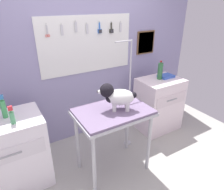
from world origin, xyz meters
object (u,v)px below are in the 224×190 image
(dog, at_px, (116,96))
(grooming_arm, at_px, (129,101))
(conditioner_bottle, at_px, (12,116))
(soda_bottle, at_px, (160,71))
(counter_left, at_px, (10,154))
(grooming_table, at_px, (113,118))
(cabinet_right, at_px, (158,104))

(dog, bearing_deg, grooming_arm, 38.58)
(conditioner_bottle, height_order, soda_bottle, soda_bottle)
(counter_left, distance_m, soda_bottle, 2.35)
(grooming_table, bearing_deg, counter_left, 160.92)
(grooming_arm, bearing_deg, grooming_table, -144.64)
(dog, distance_m, counter_left, 1.38)
(grooming_table, relative_size, cabinet_right, 0.99)
(counter_left, bearing_deg, grooming_table, -19.08)
(conditioner_bottle, relative_size, soda_bottle, 0.67)
(conditioner_bottle, bearing_deg, grooming_arm, 1.86)
(counter_left, bearing_deg, dog, -18.76)
(grooming_table, xyz_separation_m, soda_bottle, (1.14, 0.47, 0.25))
(grooming_arm, xyz_separation_m, cabinet_right, (0.70, 0.12, -0.29))
(grooming_table, relative_size, counter_left, 1.00)
(grooming_arm, height_order, cabinet_right, grooming_arm)
(dog, distance_m, conditioner_bottle, 1.10)
(grooming_arm, distance_m, soda_bottle, 0.76)
(counter_left, xyz_separation_m, conditioner_bottle, (0.11, -0.12, 0.52))
(cabinet_right, bearing_deg, grooming_table, -159.24)
(cabinet_right, bearing_deg, soda_bottle, 107.33)
(conditioner_bottle, bearing_deg, cabinet_right, 4.36)
(dog, xyz_separation_m, conditioner_bottle, (-1.06, 0.28, -0.08))
(cabinet_right, xyz_separation_m, conditioner_bottle, (-2.17, -0.17, 0.52))
(grooming_table, height_order, conditioner_bottle, conditioner_bottle)
(counter_left, relative_size, soda_bottle, 2.98)
(counter_left, bearing_deg, conditioner_bottle, -47.64)
(cabinet_right, bearing_deg, dog, -158.24)
(grooming_table, relative_size, soda_bottle, 2.97)
(grooming_table, distance_m, cabinet_right, 1.27)
(grooming_arm, bearing_deg, soda_bottle, 12.12)
(soda_bottle, bearing_deg, grooming_table, -157.74)
(cabinet_right, bearing_deg, counter_left, -178.87)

